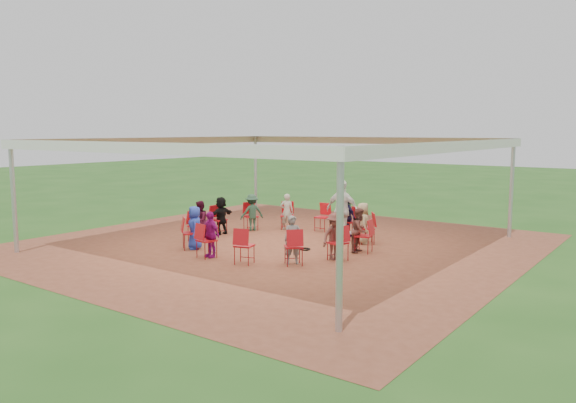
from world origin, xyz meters
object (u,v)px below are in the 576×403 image
Objects in this scene: chair_1 at (367,228)px; person_seated_9 at (293,240)px; person_seated_8 at (210,234)px; person_seated_5 at (221,216)px; person_seated_6 at (200,221)px; chair_12 at (338,243)px; chair_7 at (196,226)px; chair_9 at (207,241)px; person_seated_1 at (363,223)px; chair_3 at (322,217)px; chair_6 at (218,220)px; chair_4 at (287,216)px; person_seated_2 at (348,217)px; chair_2 at (351,222)px; person_seated_3 at (287,212)px; cable_coil at (305,249)px; laptop at (354,231)px; chair_10 at (244,246)px; chair_11 at (294,247)px; chair_5 at (251,216)px; chair_8 at (190,233)px; person_seated_10 at (335,236)px; standing_person at (342,210)px; person_seated_4 at (252,212)px; person_seated_0 at (359,230)px; chair_0 at (364,236)px.

chair_1 is 3.25m from person_seated_9.
person_seated_9 is at bearing 27.69° from person_seated_8.
person_seated_5 is 1.00× the size of person_seated_6.
person_seated_9 is at bearing 160.48° from chair_12.
chair_7 is 2.33m from chair_9.
person_seated_1 is at bearing 110.77° from person_seated_5.
chair_3 is 3.33m from chair_6.
person_seated_2 is (2.28, 0.03, 0.15)m from chair_4.
chair_2 is 0.76× the size of person_seated_8.
person_seated_3 is at bearing 110.77° from person_seated_8.
chair_7 is 1.19m from person_seated_5.
laptop reaches higher than cable_coil.
chair_10 is 1.00× the size of chair_11.
chair_7 is 4.58m from person_seated_2.
chair_2 is 1.19m from person_seated_1.
chair_4 is 4.87m from person_seated_9.
chair_5 and chair_10 have the same top height.
chair_10 is at bearing 27.69° from chair_8.
chair_6 is 0.76× the size of person_seated_10.
chair_1 is at bearing 166.77° from standing_person.
person_seated_4 is (0.46, 1.09, 0.15)m from chair_6.
standing_person is at bearing 129.68° from person_seated_4.
person_seated_2 is at bearing 43.12° from chair_12.
chair_2 is at bearing 111.30° from person_seated_6.
chair_1 is 4.98m from chair_7.
chair_4 is 0.51× the size of standing_person.
person_seated_0 and person_seated_4 have the same top height.
chair_0 is at bearing 124.62° from chair_4.
chair_7 is 4.87m from person_seated_1.
person_seated_0 is 1.58m from cable_coil.
chair_12 is (0.62, 1.03, 0.00)m from chair_11.
chair_10 is 4.04m from person_seated_1.
laptop is (3.74, 2.38, 0.12)m from chair_8.
person_seated_5 reaches higher than chair_7.
chair_8 is 4.43m from laptop.
person_seated_6 is at bearing 110.77° from person_seated_10.
chair_12 is at bearing 110.77° from chair_4.
person_seated_0 reaches higher than chair_6.
chair_7 is at bearing 97.09° from person_seated_0.
person_seated_2 is 3.93m from person_seated_9.
chair_3 is 4.04m from person_seated_10.
chair_8 is 3.33m from chair_11.
chair_11 is 2.28m from person_seated_8.
chair_3 is 1.19m from person_seated_2.
standing_person is (2.30, -0.34, 0.29)m from person_seated_3.
person_seated_0 reaches higher than chair_2.
chair_1 is at bearing 171.83° from person_seated_2.
chair_6 is 2.43× the size of laptop.
person_seated_5 is at bearing 90.00° from chair_6.
chair_10 is at bearing 8.17° from person_seated_8.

